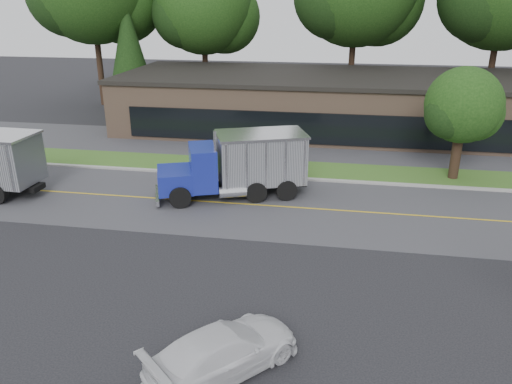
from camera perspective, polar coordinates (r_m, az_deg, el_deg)
ground at (r=17.60m, az=-2.67°, el=-12.94°), size 140.00×140.00×0.00m
road at (r=25.42m, az=1.61°, el=-1.62°), size 60.00×8.00×0.02m
center_line at (r=25.42m, az=1.61°, el=-1.62°), size 60.00×0.12×0.01m
curb at (r=29.30m, az=2.78°, el=1.54°), size 60.00×0.30×0.12m
grass_verge at (r=30.99m, az=3.19°, el=2.65°), size 60.00×3.40×0.03m
far_parking at (r=35.74m, az=4.13°, el=5.18°), size 60.00×7.00×0.02m
strip_mall at (r=40.98m, az=7.89°, el=10.00°), size 32.00×12.00×4.00m
tree_far_b at (r=50.06m, az=-5.83°, el=20.08°), size 9.79×9.21×13.96m
evergreen_left at (r=48.39m, az=-14.32°, el=15.51°), size 4.43×4.43×10.06m
tree_verge at (r=30.59m, az=22.68°, el=8.77°), size 4.52×4.26×6.45m
dump_truck_blue at (r=26.20m, az=-1.74°, el=3.30°), size 8.08×5.00×3.36m
rally_car at (r=14.70m, az=-3.72°, el=-17.61°), size 4.52×4.71×1.35m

